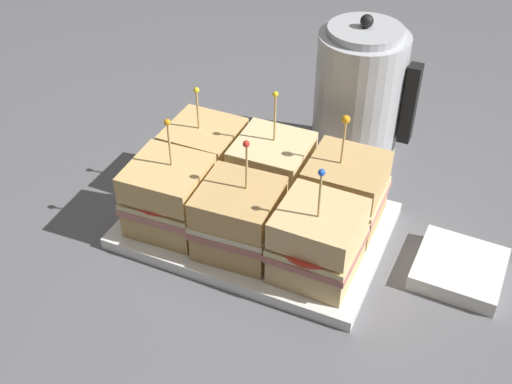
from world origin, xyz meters
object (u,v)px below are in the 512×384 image
(sandwich_back_right, at_px, (345,192))
(kettle_steel, at_px, (359,97))
(sandwich_back_center, at_px, (271,171))
(serving_platter, at_px, (256,225))
(sandwich_front_left, at_px, (169,196))
(sandwich_back_left, at_px, (204,155))
(napkin_stack, at_px, (459,269))
(sandwich_front_center, at_px, (239,219))
(sandwich_front_right, at_px, (318,242))

(sandwich_back_right, height_order, kettle_steel, kettle_steel)
(sandwich_back_right, bearing_deg, sandwich_back_center, 179.19)
(serving_platter, relative_size, sandwich_front_left, 2.11)
(kettle_steel, bearing_deg, sandwich_back_right, -77.59)
(sandwich_back_right, bearing_deg, sandwich_back_left, 179.66)
(napkin_stack, bearing_deg, kettle_steel, 135.68)
(sandwich_front_left, height_order, napkin_stack, sandwich_front_left)
(sandwich_back_left, height_order, napkin_stack, sandwich_back_left)
(serving_platter, relative_size, napkin_stack, 3.14)
(sandwich_front_center, height_order, sandwich_front_right, sandwich_front_right)
(sandwich_back_center, height_order, kettle_steel, kettle_steel)
(sandwich_front_left, relative_size, sandwich_front_right, 1.00)
(sandwich_back_left, bearing_deg, sandwich_back_right, -0.34)
(sandwich_back_left, bearing_deg, napkin_stack, -3.84)
(sandwich_back_left, bearing_deg, sandwich_front_left, -88.68)
(kettle_steel, bearing_deg, sandwich_front_right, -82.24)
(sandwich_back_left, xyz_separation_m, sandwich_back_right, (0.23, -0.00, 0.00))
(sandwich_front_right, xyz_separation_m, sandwich_back_right, (0.00, 0.11, 0.00))
(sandwich_front_left, bearing_deg, sandwich_back_left, 91.32)
(sandwich_back_left, xyz_separation_m, napkin_stack, (0.40, -0.03, -0.06))
(sandwich_front_left, xyz_separation_m, sandwich_front_right, (0.22, -0.00, 0.00))
(serving_platter, relative_size, sandwich_back_center, 2.04)
(sandwich_front_center, height_order, sandwich_back_right, sandwich_back_right)
(sandwich_front_center, xyz_separation_m, napkin_stack, (0.29, 0.09, -0.06))
(sandwich_front_left, bearing_deg, napkin_stack, 12.01)
(sandwich_back_center, xyz_separation_m, napkin_stack, (0.29, -0.03, -0.06))
(serving_platter, height_order, sandwich_front_left, sandwich_front_left)
(serving_platter, distance_m, sandwich_front_center, 0.08)
(sandwich_back_right, bearing_deg, sandwich_front_right, -90.09)
(sandwich_front_left, relative_size, sandwich_front_center, 1.02)
(serving_platter, xyz_separation_m, sandwich_front_left, (-0.11, -0.06, 0.06))
(sandwich_back_right, bearing_deg, serving_platter, -154.04)
(sandwich_front_right, relative_size, sandwich_back_center, 0.96)
(sandwich_back_right, relative_size, kettle_steel, 0.70)
(sandwich_front_right, bearing_deg, sandwich_back_left, 153.12)
(sandwich_back_left, relative_size, kettle_steel, 0.66)
(sandwich_front_right, relative_size, kettle_steel, 0.69)
(sandwich_front_left, distance_m, sandwich_front_right, 0.22)
(sandwich_front_left, height_order, sandwich_back_center, sandwich_back_center)
(sandwich_front_center, bearing_deg, serving_platter, 90.38)
(sandwich_back_center, bearing_deg, sandwich_front_center, -88.82)
(sandwich_front_center, xyz_separation_m, kettle_steel, (0.07, 0.30, 0.05))
(serving_platter, height_order, kettle_steel, kettle_steel)
(sandwich_front_center, relative_size, sandwich_back_right, 0.97)
(sandwich_front_right, relative_size, sandwich_back_left, 1.05)
(sandwich_front_left, distance_m, napkin_stack, 0.41)
(sandwich_back_left, height_order, sandwich_back_right, sandwich_back_right)
(kettle_steel, bearing_deg, sandwich_front_center, -103.59)
(sandwich_front_left, distance_m, sandwich_back_center, 0.16)
(sandwich_front_center, relative_size, napkin_stack, 1.46)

